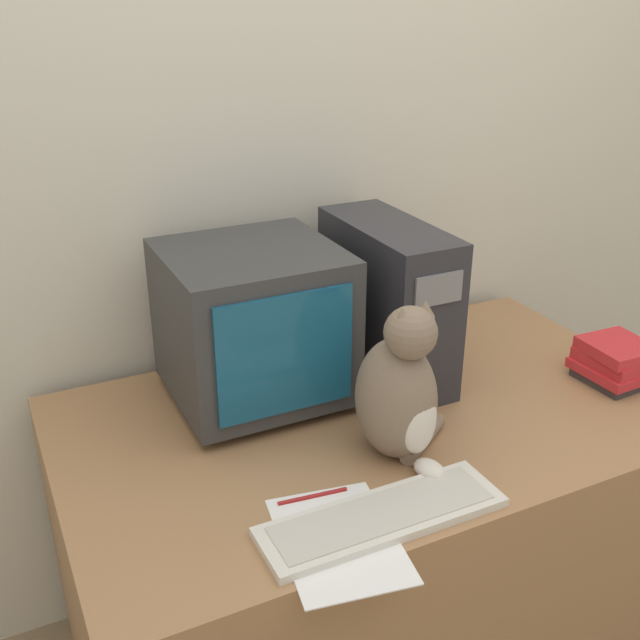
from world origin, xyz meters
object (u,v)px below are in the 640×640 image
at_px(book_stack, 615,362).
at_px(keyboard, 383,516).
at_px(cat, 400,393).
at_px(crt_monitor, 253,324).
at_px(pen, 313,496).
at_px(computer_tower, 387,301).

bearing_deg(book_stack, keyboard, -164.97).
bearing_deg(cat, keyboard, -140.15).
xyz_separation_m(keyboard, book_stack, (0.81, 0.22, 0.04)).
relative_size(crt_monitor, book_stack, 2.20).
height_order(crt_monitor, pen, crt_monitor).
bearing_deg(crt_monitor, book_stack, -20.76).
relative_size(computer_tower, book_stack, 2.44).
xyz_separation_m(book_stack, pen, (-0.90, -0.10, -0.05)).
bearing_deg(crt_monitor, keyboard, -85.35).
bearing_deg(computer_tower, pen, -134.98).
height_order(cat, pen, cat).
bearing_deg(cat, book_stack, -7.91).
distance_m(keyboard, pen, 0.15).
bearing_deg(keyboard, pen, 127.17).
relative_size(keyboard, pen, 3.39).
height_order(computer_tower, cat, computer_tower).
height_order(computer_tower, pen, computer_tower).
distance_m(keyboard, cat, 0.26).
relative_size(keyboard, cat, 1.34).
distance_m(cat, pen, 0.28).
height_order(crt_monitor, cat, crt_monitor).
bearing_deg(pen, crt_monitor, 83.72).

